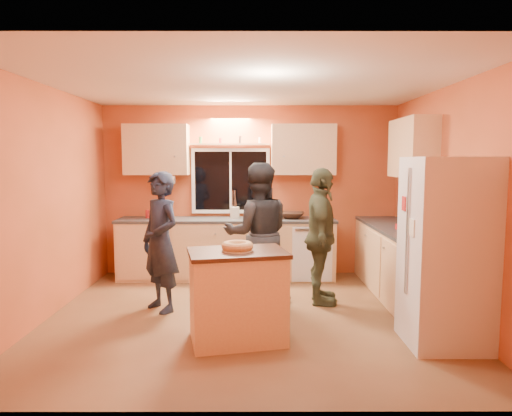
{
  "coord_description": "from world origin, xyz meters",
  "views": [
    {
      "loc": [
        0.08,
        -5.05,
        1.77
      ],
      "look_at": [
        0.09,
        0.4,
        1.2
      ],
      "focal_mm": 32.0,
      "sensor_mm": 36.0,
      "label": 1
    }
  ],
  "objects_px": {
    "person_center": "(258,234)",
    "refrigerator": "(446,252)",
    "person_left": "(161,242)",
    "person_right": "(321,236)",
    "island": "(238,295)"
  },
  "relations": [
    {
      "from": "person_center",
      "to": "refrigerator",
      "type": "bearing_deg",
      "value": 138.85
    },
    {
      "from": "person_left",
      "to": "person_right",
      "type": "height_order",
      "value": "person_right"
    },
    {
      "from": "person_right",
      "to": "refrigerator",
      "type": "bearing_deg",
      "value": -136.22
    },
    {
      "from": "refrigerator",
      "to": "person_center",
      "type": "bearing_deg",
      "value": 144.57
    },
    {
      "from": "island",
      "to": "person_left",
      "type": "distance_m",
      "value": 1.37
    },
    {
      "from": "refrigerator",
      "to": "person_left",
      "type": "height_order",
      "value": "refrigerator"
    },
    {
      "from": "person_center",
      "to": "person_right",
      "type": "xyz_separation_m",
      "value": [
        0.78,
        -0.0,
        -0.03
      ]
    },
    {
      "from": "person_left",
      "to": "refrigerator",
      "type": "bearing_deg",
      "value": 27.47
    },
    {
      "from": "person_left",
      "to": "person_center",
      "type": "height_order",
      "value": "person_center"
    },
    {
      "from": "person_center",
      "to": "person_right",
      "type": "distance_m",
      "value": 0.78
    },
    {
      "from": "refrigerator",
      "to": "person_left",
      "type": "relative_size",
      "value": 1.1
    },
    {
      "from": "refrigerator",
      "to": "person_right",
      "type": "distance_m",
      "value": 1.62
    },
    {
      "from": "person_left",
      "to": "person_right",
      "type": "distance_m",
      "value": 1.93
    },
    {
      "from": "island",
      "to": "refrigerator",
      "type": "bearing_deg",
      "value": -14.56
    },
    {
      "from": "person_center",
      "to": "island",
      "type": "bearing_deg",
      "value": 74.64
    }
  ]
}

